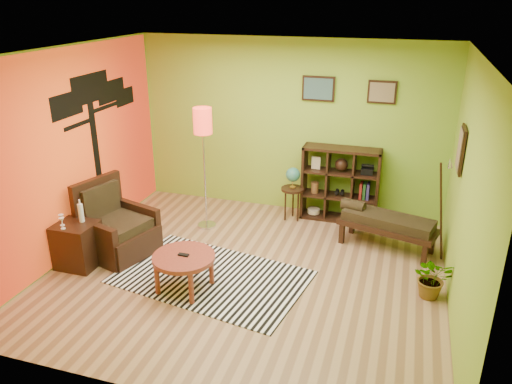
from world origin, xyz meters
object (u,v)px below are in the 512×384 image
(armchair, at_px, (116,231))
(floor_lamp, at_px, (203,132))
(globe_table, at_px, (293,181))
(bench, at_px, (385,222))
(coffee_table, at_px, (184,260))
(cube_shelf, at_px, (341,185))
(side_cabinet, at_px, (77,245))
(potted_plant, at_px, (432,282))

(armchair, height_order, floor_lamp, floor_lamp)
(globe_table, relative_size, bench, 0.62)
(floor_lamp, bearing_deg, armchair, -128.15)
(coffee_table, distance_m, floor_lamp, 2.10)
(floor_lamp, distance_m, cube_shelf, 2.32)
(side_cabinet, bearing_deg, coffee_table, -3.82)
(armchair, distance_m, cube_shelf, 3.49)
(globe_table, distance_m, bench, 1.59)
(side_cabinet, relative_size, cube_shelf, 0.77)
(side_cabinet, distance_m, floor_lamp, 2.34)
(coffee_table, distance_m, side_cabinet, 1.61)
(globe_table, bearing_deg, coffee_table, -108.26)
(cube_shelf, height_order, potted_plant, cube_shelf)
(coffee_table, relative_size, cube_shelf, 0.64)
(floor_lamp, distance_m, bench, 2.92)
(armchair, relative_size, side_cabinet, 1.14)
(side_cabinet, bearing_deg, armchair, 59.99)
(bench, height_order, potted_plant, bench)
(coffee_table, distance_m, cube_shelf, 3.02)
(armchair, xyz_separation_m, side_cabinet, (-0.28, -0.49, -0.00))
(coffee_table, xyz_separation_m, bench, (2.26, 1.84, -0.00))
(armchair, relative_size, globe_table, 1.20)
(bench, bearing_deg, floor_lamp, -177.68)
(armchair, bearing_deg, bench, 19.14)
(side_cabinet, relative_size, globe_table, 1.05)
(cube_shelf, distance_m, potted_plant, 2.37)
(armchair, relative_size, bench, 0.74)
(coffee_table, relative_size, armchair, 0.72)
(floor_lamp, distance_m, potted_plant, 3.72)
(globe_table, bearing_deg, potted_plant, -37.97)
(globe_table, bearing_deg, floor_lamp, -151.81)
(side_cabinet, xyz_separation_m, potted_plant, (4.50, 0.62, -0.11))
(coffee_table, bearing_deg, cube_shelf, 59.85)
(coffee_table, xyz_separation_m, globe_table, (0.78, 2.38, 0.26))
(globe_table, relative_size, potted_plant, 1.69)
(cube_shelf, height_order, bench, cube_shelf)
(potted_plant, bearing_deg, floor_lamp, 163.29)
(globe_table, height_order, bench, globe_table)
(side_cabinet, height_order, bench, side_cabinet)
(coffee_table, height_order, bench, bench)
(armchair, bearing_deg, potted_plant, 1.83)
(floor_lamp, height_order, potted_plant, floor_lamp)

